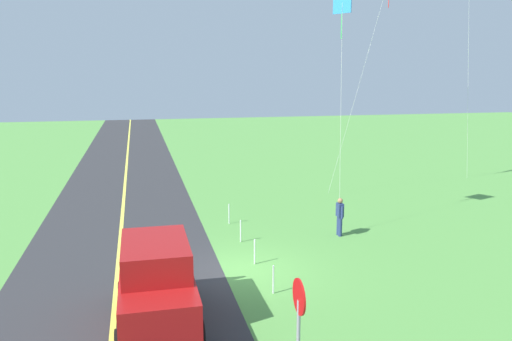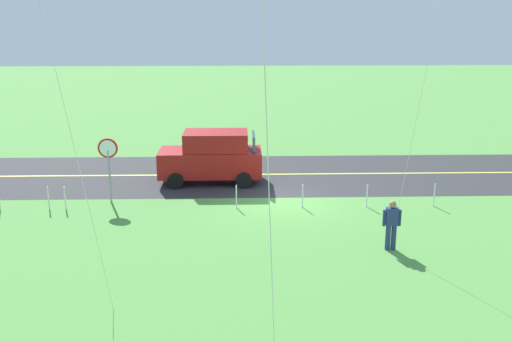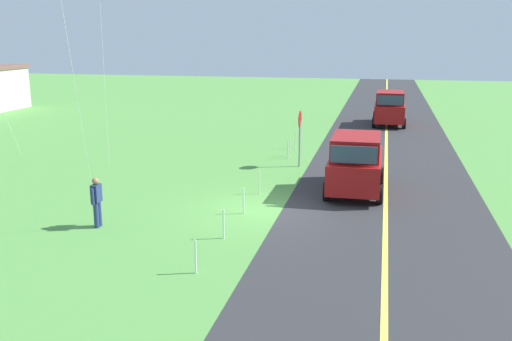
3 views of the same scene
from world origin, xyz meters
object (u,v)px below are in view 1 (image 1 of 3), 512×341
object	(u,v)px
stop_sign	(299,314)
kite_red_low	(342,3)
car_suv_foreground	(156,282)
person_adult_near	(340,215)

from	to	relation	value
stop_sign	kite_red_low	size ratio (longest dim) A/B	0.25
kite_red_low	car_suv_foreground	bearing A→B (deg)	-48.66
person_adult_near	stop_sign	bearing A→B (deg)	-26.44
car_suv_foreground	kite_red_low	distance (m)	13.46
car_suv_foreground	stop_sign	distance (m)	4.75
car_suv_foreground	person_adult_near	xyz separation A→B (m)	(-5.88, 7.68, -0.29)
stop_sign	kite_red_low	world-z (taller)	kite_red_low
car_suv_foreground	kite_red_low	bearing A→B (deg)	131.34
stop_sign	car_suv_foreground	bearing A→B (deg)	-144.57
kite_red_low	stop_sign	bearing A→B (deg)	-25.81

